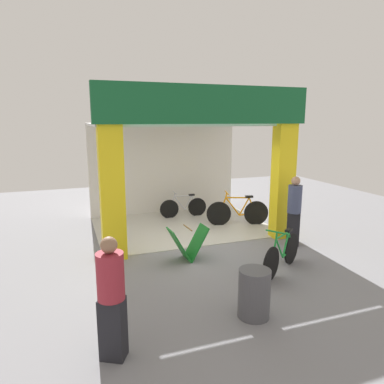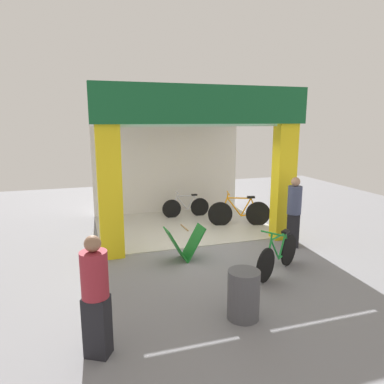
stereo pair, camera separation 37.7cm
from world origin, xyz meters
name	(u,v)px [view 1 (the left image)]	position (x,y,z in m)	size (l,w,h in m)	color
ground_plane	(204,246)	(0.00, 0.00, 0.00)	(17.37, 17.37, 0.00)	gray
shop_facade	(182,158)	(0.00, 1.62, 1.93)	(4.88, 3.77, 3.68)	beige
bicycle_inside_0	(184,207)	(0.36, 2.61, 0.32)	(1.46, 0.40, 0.80)	black
bicycle_inside_1	(238,212)	(1.53, 1.28, 0.39)	(1.71, 0.58, 0.97)	black
bicycle_parked_0	(282,254)	(0.91, -1.82, 0.36)	(1.39, 0.93, 0.90)	black
sandwich_board_sign	(188,243)	(-0.64, -0.63, 0.36)	(0.84, 0.49, 0.73)	#197226
pedestrian_0	(294,210)	(2.02, -0.62, 0.85)	(0.44, 0.44, 1.66)	black
pedestrian_1	(111,298)	(-2.56, -3.32, 0.82)	(0.46, 0.46, 1.59)	black
trash_bin	(254,293)	(-0.43, -3.08, 0.38)	(0.48, 0.48, 0.75)	#4C4C51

